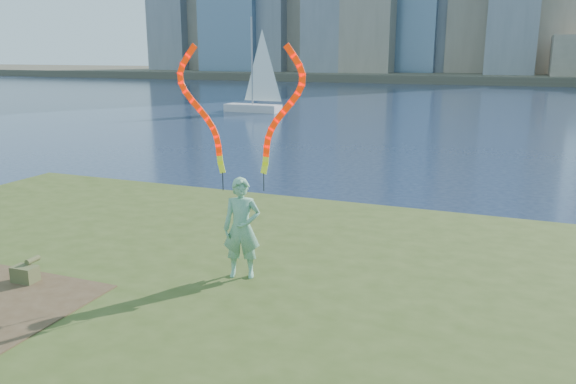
% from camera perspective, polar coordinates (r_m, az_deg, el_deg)
% --- Properties ---
extents(ground, '(320.00, 320.00, 0.00)m').
position_cam_1_polar(ground, '(10.67, -8.32, -10.51)').
color(ground, '#1A2742').
rests_on(ground, ground).
extents(grassy_knoll, '(20.00, 18.00, 0.80)m').
position_cam_1_polar(grassy_knoll, '(8.83, -16.03, -13.98)').
color(grassy_knoll, '#3A4A1A').
rests_on(grassy_knoll, ground).
extents(far_shore, '(320.00, 40.00, 1.20)m').
position_cam_1_polar(far_shore, '(103.56, 19.27, 11.09)').
color(far_shore, '#4D4838').
rests_on(far_shore, ground).
extents(woman_with_ribbons, '(1.98, 0.71, 4.04)m').
position_cam_1_polar(woman_with_ribbons, '(9.01, -4.72, -0.14)').
color(woman_with_ribbons, '#167944').
rests_on(woman_with_ribbons, grassy_knoll).
extents(canvas_bag, '(0.40, 0.45, 0.37)m').
position_cam_1_polar(canvas_bag, '(10.03, -25.10, -7.50)').
color(canvas_bag, brown).
rests_on(canvas_bag, grassy_knoll).
extents(sailboat, '(4.66, 1.62, 7.02)m').
position_cam_1_polar(sailboat, '(43.26, -3.34, 9.71)').
color(sailboat, silver).
rests_on(sailboat, ground).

